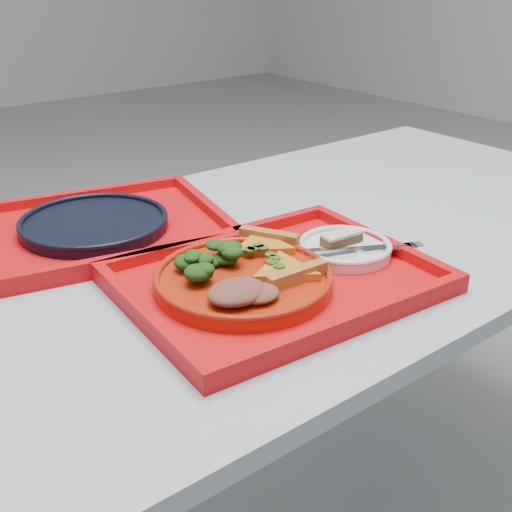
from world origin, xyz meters
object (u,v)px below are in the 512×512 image
object	(u,v)px
tray_far	(95,232)
dinner_plate	(243,282)
navy_plate	(94,225)
dessert_bar	(342,238)
tray_main	(276,283)

from	to	relation	value
tray_far	dinner_plate	bearing A→B (deg)	-65.13
tray_far	dinner_plate	distance (m)	0.35
navy_plate	dessert_bar	size ratio (longest dim) A/B	3.64
tray_far	tray_main	bearing A→B (deg)	-57.20
dinner_plate	dessert_bar	world-z (taller)	dessert_bar
tray_far	navy_plate	size ratio (longest dim) A/B	1.73
tray_far	navy_plate	xyz separation A→B (m)	(0.00, 0.00, 0.01)
tray_main	tray_far	world-z (taller)	same
tray_main	navy_plate	world-z (taller)	navy_plate
tray_far	navy_plate	bearing A→B (deg)	0.00
dinner_plate	dessert_bar	size ratio (longest dim) A/B	3.64
navy_plate	tray_far	bearing A→B (deg)	0.00
dinner_plate	dessert_bar	bearing A→B (deg)	0.40
tray_far	navy_plate	distance (m)	0.01
navy_plate	dessert_bar	world-z (taller)	dessert_bar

